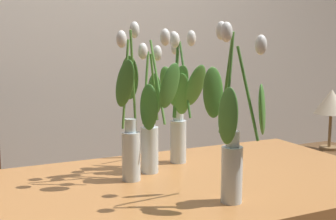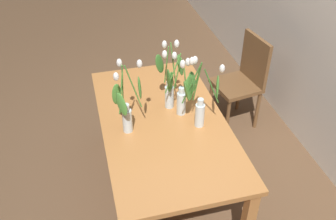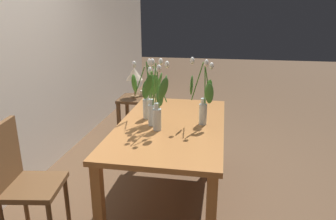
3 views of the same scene
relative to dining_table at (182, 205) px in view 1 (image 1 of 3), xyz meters
name	(u,v)px [view 1 (image 1 of 3)]	position (x,y,z in m)	size (l,w,h in m)	color
room_wall_rear	(77,26)	(0.00, 1.48, 0.70)	(9.00, 0.10, 2.70)	silver
dining_table	(182,205)	(0.00, 0.00, 0.00)	(1.60, 0.90, 0.74)	#B7753D
tulip_vase_0	(153,122)	(-0.06, 0.14, 0.29)	(0.16, 0.25, 0.55)	silver
tulip_vase_1	(130,128)	(-0.17, 0.09, 0.29)	(0.14, 0.24, 0.58)	silver
tulip_vase_2	(233,138)	(0.04, -0.26, 0.30)	(0.21, 0.21, 0.57)	silver
tulip_vase_3	(179,109)	(0.10, 0.22, 0.32)	(0.15, 0.29, 0.55)	silver
side_table	(327,168)	(1.45, 0.72, -0.22)	(0.44, 0.44, 0.55)	brown
table_lamp	(331,103)	(1.48, 0.74, 0.21)	(0.22, 0.22, 0.40)	olive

